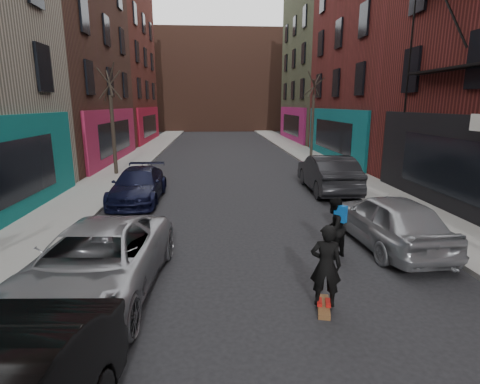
{
  "coord_description": "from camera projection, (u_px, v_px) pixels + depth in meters",
  "views": [
    {
      "loc": [
        -0.87,
        -2.6,
        3.84
      ],
      "look_at": [
        -0.19,
        6.88,
        1.6
      ],
      "focal_mm": 28.0,
      "sensor_mm": 36.0,
      "label": 1
    }
  ],
  "objects": [
    {
      "name": "pedestrian",
      "position": [
        333.0,
        228.0,
        9.42
      ],
      "size": [
        0.97,
        0.95,
        1.58
      ],
      "rotation": [
        0.0,
        0.0,
        3.82
      ],
      "color": "black",
      "rests_on": "ground"
    },
    {
      "name": "skateboard",
      "position": [
        323.0,
        307.0,
        7.18
      ],
      "size": [
        0.41,
        0.83,
        0.1
      ],
      "primitive_type": "cube",
      "rotation": [
        0.0,
        0.0,
        -0.24
      ],
      "color": "brown",
      "rests_on": "ground"
    },
    {
      "name": "parked_left_end",
      "position": [
        138.0,
        185.0,
        15.01
      ],
      "size": [
        1.87,
        4.55,
        1.32
      ],
      "primitive_type": "imported",
      "rotation": [
        0.0,
        0.0,
        -0.01
      ],
      "color": "black",
      "rests_on": "ground"
    },
    {
      "name": "parked_left_far",
      "position": [
        96.0,
        263.0,
        7.53
      ],
      "size": [
        2.72,
        5.31,
        1.43
      ],
      "primitive_type": "imported",
      "rotation": [
        0.0,
        0.0,
        -0.07
      ],
      "color": "#94969D",
      "rests_on": "ground"
    },
    {
      "name": "parked_right_far",
      "position": [
        389.0,
        220.0,
        10.21
      ],
      "size": [
        2.06,
        4.5,
        1.5
      ],
      "primitive_type": "imported",
      "rotation": [
        0.0,
        0.0,
        3.21
      ],
      "color": "#96999E",
      "rests_on": "ground"
    },
    {
      "name": "tree_right_far",
      "position": [
        313.0,
        108.0,
        26.38
      ],
      "size": [
        2.0,
        2.0,
        6.8
      ],
      "primitive_type": null,
      "color": "black",
      "rests_on": "sidewalk_right"
    },
    {
      "name": "skateboarder",
      "position": [
        326.0,
        266.0,
        6.98
      ],
      "size": [
        0.66,
        0.51,
        1.6
      ],
      "primitive_type": "imported",
      "rotation": [
        0.0,
        0.0,
        2.9
      ],
      "color": "black",
      "rests_on": "skateboard"
    },
    {
      "name": "building_far",
      "position": [
        218.0,
        82.0,
        56.22
      ],
      "size": [
        40.0,
        10.0,
        14.0
      ],
      "primitive_type": "cube",
      "color": "#47281E",
      "rests_on": "ground"
    },
    {
      "name": "parked_right_end",
      "position": [
        328.0,
        173.0,
        16.69
      ],
      "size": [
        1.87,
        5.04,
        1.65
      ],
      "primitive_type": "imported",
      "rotation": [
        0.0,
        0.0,
        3.12
      ],
      "color": "black",
      "rests_on": "ground"
    },
    {
      "name": "tree_left_far",
      "position": [
        112.0,
        113.0,
        19.73
      ],
      "size": [
        2.0,
        2.0,
        6.5
      ],
      "primitive_type": null,
      "color": "black",
      "rests_on": "sidewalk_left"
    },
    {
      "name": "sidewalk_right",
      "position": [
        294.0,
        148.0,
        33.01
      ],
      "size": [
        2.5,
        84.0,
        0.13
      ],
      "primitive_type": "cube",
      "color": "gray",
      "rests_on": "ground"
    },
    {
      "name": "sidewalk_left",
      "position": [
        151.0,
        149.0,
        32.14
      ],
      "size": [
        2.5,
        84.0,
        0.13
      ],
      "primitive_type": "cube",
      "color": "gray",
      "rests_on": "ground"
    }
  ]
}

